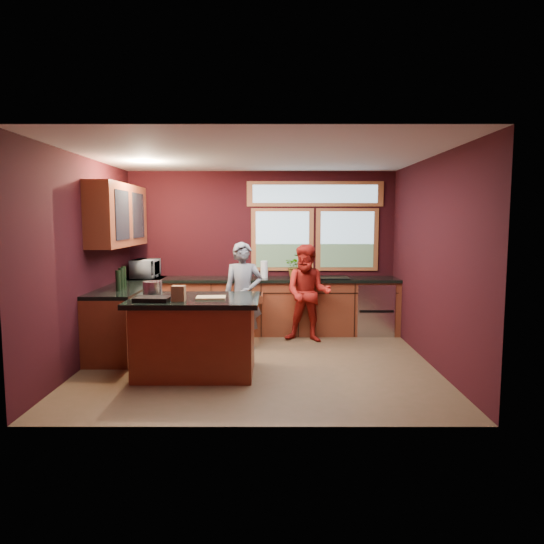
{
  "coord_description": "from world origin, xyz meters",
  "views": [
    {
      "loc": [
        0.18,
        -6.25,
        1.88
      ],
      "look_at": [
        0.17,
        0.4,
        1.17
      ],
      "focal_mm": 32.0,
      "sensor_mm": 36.0,
      "label": 1
    }
  ],
  "objects_px": {
    "island": "(196,335)",
    "stock_pot": "(153,289)",
    "person_grey": "(243,296)",
    "person_red": "(308,293)",
    "cutting_board": "(211,297)"
  },
  "relations": [
    {
      "from": "person_red",
      "to": "cutting_board",
      "type": "height_order",
      "value": "person_red"
    },
    {
      "from": "person_red",
      "to": "island",
      "type": "bearing_deg",
      "value": -120.84
    },
    {
      "from": "island",
      "to": "person_red",
      "type": "height_order",
      "value": "person_red"
    },
    {
      "from": "person_grey",
      "to": "cutting_board",
      "type": "distance_m",
      "value": 1.29
    },
    {
      "from": "person_red",
      "to": "stock_pot",
      "type": "xyz_separation_m",
      "value": [
        -2.04,
        -1.45,
        0.28
      ]
    },
    {
      "from": "person_grey",
      "to": "cutting_board",
      "type": "bearing_deg",
      "value": -106.91
    },
    {
      "from": "person_grey",
      "to": "stock_pot",
      "type": "bearing_deg",
      "value": -138.39
    },
    {
      "from": "stock_pot",
      "to": "island",
      "type": "bearing_deg",
      "value": -15.26
    },
    {
      "from": "person_grey",
      "to": "person_red",
      "type": "relative_size",
      "value": 1.03
    },
    {
      "from": "island",
      "to": "cutting_board",
      "type": "relative_size",
      "value": 4.43
    },
    {
      "from": "person_grey",
      "to": "cutting_board",
      "type": "xyz_separation_m",
      "value": [
        -0.31,
        -1.24,
        0.17
      ]
    },
    {
      "from": "island",
      "to": "person_grey",
      "type": "distance_m",
      "value": 1.33
    },
    {
      "from": "person_red",
      "to": "cutting_board",
      "type": "distance_m",
      "value": 2.1
    },
    {
      "from": "island",
      "to": "stock_pot",
      "type": "relative_size",
      "value": 6.46
    },
    {
      "from": "person_grey",
      "to": "person_red",
      "type": "bearing_deg",
      "value": 19.61
    }
  ]
}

